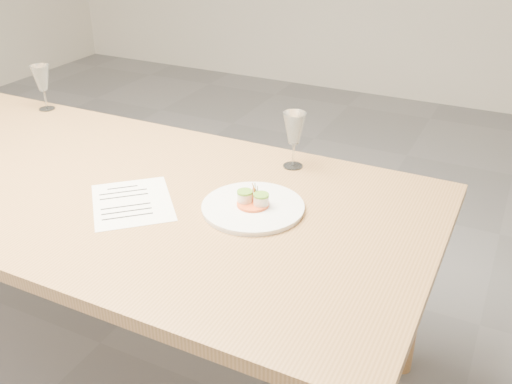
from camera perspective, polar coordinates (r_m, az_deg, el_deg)
The scene contains 6 objects.
ground at distance 2.41m, azimuth -15.30°, elevation -14.35°, with size 7.00×7.00×0.00m, color slate.
dining_table at distance 2.03m, azimuth -17.70°, elevation 0.11°, with size 2.40×1.00×0.75m.
dinner_plate at distance 1.68m, azimuth -0.29°, elevation -1.44°, with size 0.30×0.30×0.08m.
recipe_sheet at distance 1.76m, azimuth -12.29°, elevation -1.01°, with size 0.37×0.37×0.00m.
wine_glass_1 at distance 2.60m, azimuth -20.65°, elevation 10.54°, with size 0.08×0.08×0.19m.
wine_glass_2 at distance 1.90m, azimuth 3.83°, elevation 6.25°, with size 0.08×0.08×0.19m.
Camera 1 is at (1.31, -1.26, 1.59)m, focal length 40.00 mm.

